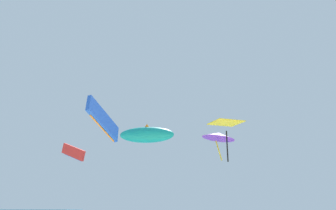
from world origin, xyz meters
TOP-DOWN VIEW (x-y plane):
  - kite_parafoil_blue at (-7.21, 14.42)m, footprint 2.31×5.43m
  - kite_inflatable_teal at (-3.32, 18.60)m, footprint 5.83×2.49m
  - kite_delta_purple at (4.63, 21.17)m, footprint 4.08×4.03m
  - kite_diamond_yellow at (4.32, 15.05)m, footprint 3.41×3.41m
  - kite_parafoil_red at (-11.89, 22.85)m, footprint 3.33×2.60m

SIDE VIEW (x-z plane):
  - kite_parafoil_red at x=-11.89m, z-range 7.34..9.76m
  - kite_inflatable_teal at x=-3.32m, z-range 8.58..10.83m
  - kite_diamond_yellow at x=4.32m, z-range 8.03..11.82m
  - kite_parafoil_blue at x=-7.21m, z-range 8.42..11.87m
  - kite_delta_purple at x=4.63m, z-range 8.59..11.78m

